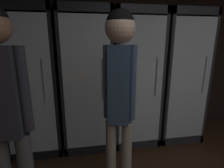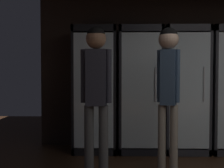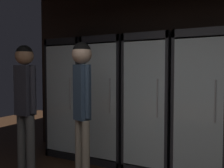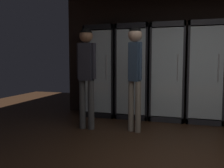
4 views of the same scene
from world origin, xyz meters
TOP-DOWN VIEW (x-y plane):
  - wall_back at (0.00, 3.03)m, footprint 6.00×0.06m
  - cooler_far_left at (-2.05, 2.73)m, footprint 0.66×0.61m
  - cooler_left at (-1.35, 2.73)m, footprint 0.66×0.61m
  - cooler_center at (-0.65, 2.73)m, footprint 0.66×0.61m
  - cooler_right at (0.05, 2.73)m, footprint 0.66×0.61m
  - shopper_near at (-1.11, 1.63)m, footprint 0.25×0.23m
  - shopper_far at (-1.94, 1.56)m, footprint 0.36×0.23m

SIDE VIEW (x-z plane):
  - cooler_far_left at x=-2.05m, z-range -0.03..1.90m
  - cooler_center at x=-0.65m, z-range -0.02..1.91m
  - cooler_left at x=-1.35m, z-range -0.02..1.91m
  - cooler_right at x=0.05m, z-range -0.02..1.91m
  - shopper_far at x=-1.94m, z-range 0.22..1.96m
  - shopper_near at x=-1.11m, z-range 0.28..2.02m
  - wall_back at x=0.00m, z-range 0.00..2.80m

